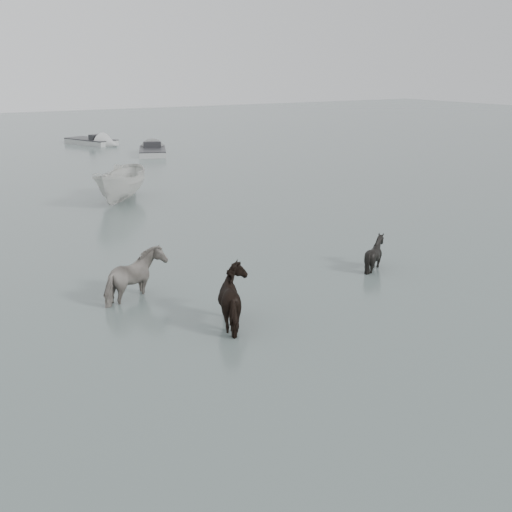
# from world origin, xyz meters

# --- Properties ---
(ground) EXTENTS (140.00, 140.00, 0.00)m
(ground) POSITION_xyz_m (0.00, 0.00, 0.00)
(ground) COLOR #4E5C5A
(ground) RESTS_ON ground
(pony_pinto) EXTENTS (1.93, 1.57, 1.49)m
(pony_pinto) POSITION_xyz_m (-3.32, 2.56, 0.75)
(pony_pinto) COLOR black
(pony_pinto) RESTS_ON ground
(pony_dark) EXTENTS (1.34, 1.54, 1.48)m
(pony_dark) POSITION_xyz_m (-1.89, -0.12, 0.74)
(pony_dark) COLOR black
(pony_dark) RESTS_ON ground
(pony_black) EXTENTS (1.22, 1.12, 1.18)m
(pony_black) POSITION_xyz_m (3.36, 1.41, 0.59)
(pony_black) COLOR black
(pony_black) RESTS_ON ground
(boat_small) EXTENTS (3.77, 4.13, 1.58)m
(boat_small) POSITION_xyz_m (0.41, 14.00, 0.79)
(boat_small) COLOR silver
(boat_small) RESTS_ON ground
(skiff_port) EXTENTS (3.45, 5.48, 0.75)m
(skiff_port) POSITION_xyz_m (7.05, 26.93, 0.38)
(skiff_port) COLOR #A4A7A4
(skiff_port) RESTS_ON ground
(skiff_mid) EXTENTS (3.56, 5.95, 0.75)m
(skiff_mid) POSITION_xyz_m (5.36, 34.37, 0.38)
(skiff_mid) COLOR #A8ABA8
(skiff_mid) RESTS_ON ground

